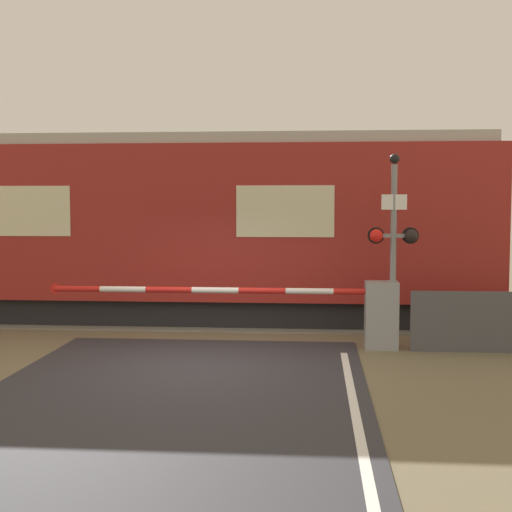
{
  "coord_description": "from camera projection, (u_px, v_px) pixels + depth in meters",
  "views": [
    {
      "loc": [
        1.95,
        -11.57,
        2.7
      ],
      "look_at": [
        0.82,
        2.14,
        1.65
      ],
      "focal_mm": 50.0,
      "sensor_mm": 36.0,
      "label": 1
    }
  ],
  "objects": [
    {
      "name": "train",
      "position": [
        49.0,
        227.0,
        16.51
      ],
      "size": [
        20.14,
        2.83,
        4.16
      ],
      "color": "black",
      "rests_on": "ground_plane"
    },
    {
      "name": "roadside_fence",
      "position": [
        506.0,
        322.0,
        12.73
      ],
      "size": [
        3.38,
        0.06,
        1.1
      ],
      "color": "#4C4C51",
      "rests_on": "ground_plane"
    },
    {
      "name": "crossing_barrier",
      "position": [
        350.0,
        310.0,
        13.12
      ],
      "size": [
        6.55,
        0.44,
        1.24
      ],
      "color": "gray",
      "rests_on": "ground_plane"
    },
    {
      "name": "track_bed",
      "position": [
        229.0,
        319.0,
        16.33
      ],
      "size": [
        36.0,
        3.2,
        0.13
      ],
      "color": "slate",
      "rests_on": "ground_plane"
    },
    {
      "name": "ground_plane",
      "position": [
        196.0,
        364.0,
        11.86
      ],
      "size": [
        80.0,
        80.0,
        0.0
      ],
      "primitive_type": "plane",
      "color": "#6B6047"
    },
    {
      "name": "signal_post",
      "position": [
        393.0,
        240.0,
        12.87
      ],
      "size": [
        0.92,
        0.26,
        3.56
      ],
      "color": "gray",
      "rests_on": "ground_plane"
    }
  ]
}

